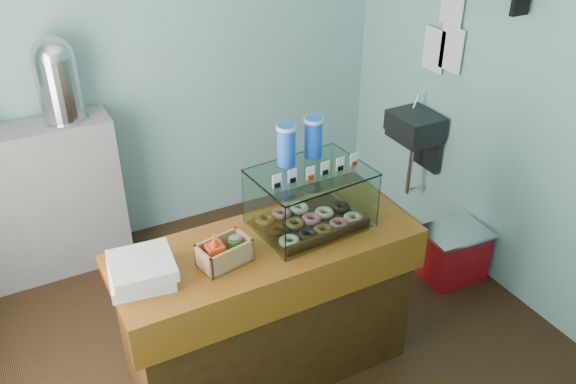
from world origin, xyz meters
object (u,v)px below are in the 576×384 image
coffee_urn (57,77)px  red_cooler (453,253)px  counter (269,309)px  display_case (308,194)px

coffee_urn → red_cooler: size_ratio=1.21×
counter → display_case: bearing=15.1°
counter → red_cooler: 1.54m
display_case → red_cooler: (1.24, 0.11, -0.89)m
counter → red_cooler: counter is taller
coffee_urn → red_cooler: (2.18, -1.40, -1.20)m
display_case → red_cooler: bearing=0.6°
display_case → coffee_urn: coffee_urn is taller
counter → display_case: size_ratio=2.60×
counter → display_case: (0.27, 0.07, 0.62)m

